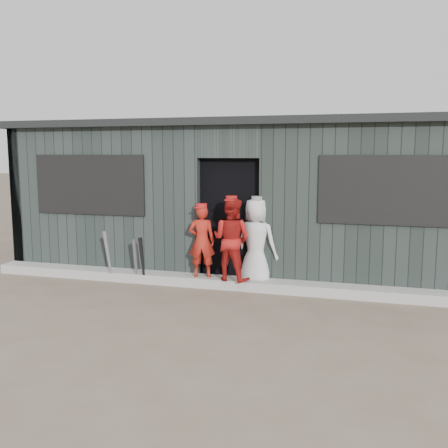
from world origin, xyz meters
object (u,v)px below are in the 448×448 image
(player_red_right, at_px, (231,239))
(player_grey_back, at_px, (257,242))
(bat_mid, at_px, (136,261))
(bat_left, at_px, (108,256))
(bat_right, at_px, (142,261))
(dugout, at_px, (249,196))
(player_red_left, at_px, (202,241))

(player_red_right, xyz_separation_m, player_grey_back, (0.33, 0.29, -0.09))
(bat_mid, height_order, player_grey_back, player_grey_back)
(bat_left, relative_size, bat_right, 1.12)
(bat_mid, height_order, dugout, dugout)
(bat_mid, relative_size, dugout, 0.09)
(bat_right, height_order, dugout, dugout)
(bat_right, height_order, player_red_left, player_red_left)
(player_grey_back, bearing_deg, player_red_left, 33.98)
(bat_left, bearing_deg, player_red_right, 3.93)
(bat_right, relative_size, player_grey_back, 0.55)
(bat_left, xyz_separation_m, player_red_right, (2.01, 0.14, 0.35))
(player_red_right, distance_m, player_grey_back, 0.45)
(bat_left, xyz_separation_m, dugout, (1.88, 1.91, 0.86))
(bat_right, distance_m, player_red_left, 1.00)
(bat_left, xyz_separation_m, player_red_left, (1.51, 0.21, 0.29))
(bat_mid, height_order, player_red_right, player_red_right)
(bat_left, distance_m, player_red_left, 1.56)
(player_red_right, height_order, player_grey_back, player_red_right)
(bat_mid, bearing_deg, player_red_left, 9.34)
(bat_right, relative_size, player_red_left, 0.68)
(bat_mid, xyz_separation_m, bat_right, (0.13, -0.02, 0.02))
(bat_mid, distance_m, bat_right, 0.13)
(player_red_left, height_order, player_red_right, player_red_right)
(bat_left, xyz_separation_m, bat_right, (0.59, 0.02, -0.04))
(bat_right, xyz_separation_m, player_grey_back, (1.75, 0.41, 0.31))
(bat_right, bearing_deg, bat_mid, 169.89)
(bat_right, distance_m, player_grey_back, 1.82)
(bat_left, bearing_deg, dugout, 45.56)
(bat_mid, relative_size, bat_right, 0.95)
(bat_mid, distance_m, dugout, 2.52)
(bat_right, bearing_deg, player_red_right, 4.81)
(bat_right, xyz_separation_m, player_red_left, (0.92, 0.20, 0.33))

